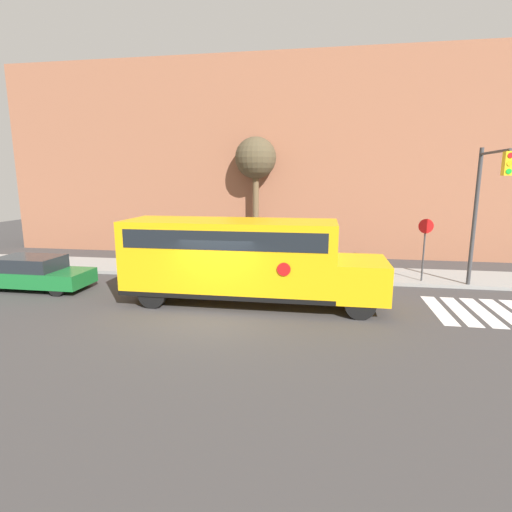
# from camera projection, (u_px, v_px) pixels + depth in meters

# --- Properties ---
(ground_plane) EXTENTS (60.00, 60.00, 0.00)m
(ground_plane) POSITION_uv_depth(u_px,v_px,m) (214.00, 317.00, 13.22)
(ground_plane) COLOR #3A3838
(sidewalk_strip) EXTENTS (44.00, 3.00, 0.15)m
(sidewalk_strip) POSITION_uv_depth(u_px,v_px,m) (249.00, 271.00, 19.50)
(sidewalk_strip) COLOR gray
(sidewalk_strip) RESTS_ON ground
(building_backdrop) EXTENTS (32.00, 4.00, 11.36)m
(building_backdrop) POSITION_uv_depth(u_px,v_px,m) (268.00, 159.00, 24.72)
(building_backdrop) COLOR #935B42
(building_backdrop) RESTS_ON ground
(school_bus) EXTENTS (9.30, 2.57, 3.04)m
(school_bus) POSITION_uv_depth(u_px,v_px,m) (241.00, 256.00, 14.42)
(school_bus) COLOR #EAA80F
(school_bus) RESTS_ON ground
(parked_car) EXTENTS (4.37, 1.79, 1.36)m
(parked_car) POSITION_uv_depth(u_px,v_px,m) (35.00, 273.00, 16.44)
(parked_car) COLOR #196B2D
(parked_car) RESTS_ON ground
(stop_sign) EXTENTS (0.62, 0.10, 2.84)m
(stop_sign) POSITION_uv_depth(u_px,v_px,m) (425.00, 243.00, 16.99)
(stop_sign) COLOR #38383A
(stop_sign) RESTS_ON ground
(traffic_light) EXTENTS (0.28, 2.69, 5.71)m
(traffic_light) POSITION_uv_depth(u_px,v_px,m) (485.00, 199.00, 15.27)
(traffic_light) COLOR #38383A
(traffic_light) RESTS_ON ground
(tree_near_sidewalk) EXTENTS (2.30, 2.30, 6.79)m
(tree_near_sidewalk) POSITION_uv_depth(u_px,v_px,m) (256.00, 160.00, 22.19)
(tree_near_sidewalk) COLOR brown
(tree_near_sidewalk) RESTS_ON ground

